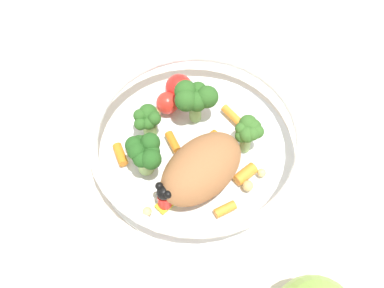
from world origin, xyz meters
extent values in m
plane|color=silver|center=(0.00, 0.00, 0.00)|extent=(2.40, 2.40, 0.00)
cylinder|color=white|center=(0.00, 0.00, 0.00)|extent=(0.22, 0.22, 0.01)
torus|color=white|center=(0.00, 0.00, 0.04)|extent=(0.23, 0.23, 0.01)
ellipsoid|color=#9E663D|center=(0.02, 0.03, 0.03)|extent=(0.11, 0.08, 0.05)
cylinder|color=#7FAD5B|center=(-0.03, -0.04, 0.02)|extent=(0.01, 0.01, 0.03)
sphere|color=#2D6023|center=(-0.01, -0.04, 0.05)|extent=(0.02, 0.02, 0.02)
sphere|color=#2D6023|center=(-0.02, -0.03, 0.05)|extent=(0.02, 0.02, 0.02)
sphere|color=#2D6023|center=(-0.03, -0.03, 0.05)|extent=(0.03, 0.03, 0.03)
sphere|color=#2D6023|center=(-0.03, -0.04, 0.05)|extent=(0.02, 0.02, 0.02)
sphere|color=#2D6023|center=(-0.02, -0.05, 0.05)|extent=(0.02, 0.02, 0.02)
cylinder|color=#8EB766|center=(-0.05, 0.03, 0.02)|extent=(0.01, 0.01, 0.02)
sphere|color=#386B28|center=(-0.04, 0.03, 0.04)|extent=(0.01, 0.01, 0.01)
sphere|color=#386B28|center=(-0.04, 0.03, 0.04)|extent=(0.02, 0.02, 0.02)
sphere|color=#386B28|center=(-0.05, 0.04, 0.05)|extent=(0.02, 0.02, 0.02)
sphere|color=#386B28|center=(-0.05, 0.04, 0.05)|extent=(0.01, 0.01, 0.01)
sphere|color=#386B28|center=(-0.05, 0.03, 0.04)|extent=(0.02, 0.02, 0.02)
sphere|color=#386B28|center=(-0.05, 0.02, 0.05)|extent=(0.02, 0.02, 0.02)
sphere|color=#386B28|center=(-0.05, 0.02, 0.04)|extent=(0.02, 0.02, 0.02)
sphere|color=#386B28|center=(-0.04, 0.02, 0.05)|extent=(0.01, 0.01, 0.01)
cylinder|color=#7FAD5B|center=(0.03, -0.05, 0.02)|extent=(0.02, 0.02, 0.02)
sphere|color=#2D6023|center=(0.04, -0.05, 0.04)|extent=(0.01, 0.01, 0.01)
sphere|color=#2D6023|center=(0.03, -0.05, 0.04)|extent=(0.01, 0.01, 0.01)
sphere|color=#2D6023|center=(0.02, -0.04, 0.04)|extent=(0.01, 0.01, 0.01)
sphere|color=#2D6023|center=(0.02, -0.05, 0.03)|extent=(0.01, 0.01, 0.01)
sphere|color=#2D6023|center=(0.02, -0.06, 0.04)|extent=(0.02, 0.02, 0.02)
sphere|color=#2D6023|center=(0.03, -0.06, 0.04)|extent=(0.01, 0.01, 0.01)
cylinder|color=#8EB766|center=(0.06, -0.01, 0.02)|extent=(0.02, 0.02, 0.03)
sphere|color=#23561E|center=(0.06, -0.02, 0.05)|extent=(0.02, 0.02, 0.02)
sphere|color=#23561E|center=(0.06, -0.01, 0.05)|extent=(0.02, 0.02, 0.02)
sphere|color=#23561E|center=(0.06, 0.00, 0.05)|extent=(0.02, 0.02, 0.02)
sphere|color=#23561E|center=(0.05, -0.01, 0.05)|extent=(0.02, 0.02, 0.02)
sphere|color=#23561E|center=(0.05, -0.01, 0.05)|extent=(0.02, 0.02, 0.02)
sphere|color=#23561E|center=(0.05, -0.02, 0.05)|extent=(0.02, 0.02, 0.02)
sphere|color=#23561E|center=(0.06, -0.02, 0.05)|extent=(0.02, 0.02, 0.02)
sphere|color=#23561E|center=(0.06, -0.02, 0.05)|extent=(0.02, 0.02, 0.02)
cube|color=yellow|center=(0.07, 0.03, 0.01)|extent=(0.02, 0.02, 0.00)
cylinder|color=red|center=(0.07, 0.03, 0.02)|extent=(0.02, 0.02, 0.02)
sphere|color=black|center=(0.07, 0.03, 0.04)|extent=(0.01, 0.01, 0.01)
sphere|color=black|center=(0.06, 0.04, 0.04)|extent=(0.01, 0.01, 0.01)
sphere|color=black|center=(0.07, 0.03, 0.04)|extent=(0.01, 0.01, 0.01)
cylinder|color=orange|center=(-0.06, -0.01, 0.01)|extent=(0.01, 0.03, 0.01)
cylinder|color=orange|center=(0.07, -0.04, 0.01)|extent=(0.02, 0.03, 0.01)
cylinder|color=orange|center=(-0.02, 0.06, 0.01)|extent=(0.03, 0.01, 0.01)
cylinder|color=orange|center=(0.02, -0.02, 0.01)|extent=(0.01, 0.03, 0.01)
cylinder|color=orange|center=(-0.01, 0.00, 0.01)|extent=(0.03, 0.02, 0.01)
cylinder|color=orange|center=(0.02, 0.08, 0.01)|extent=(0.02, 0.01, 0.01)
sphere|color=red|center=(-0.03, -0.07, 0.02)|extent=(0.03, 0.03, 0.03)
sphere|color=red|center=(-0.01, -0.07, 0.02)|extent=(0.03, 0.03, 0.03)
sphere|color=tan|center=(0.01, -0.07, 0.01)|extent=(0.01, 0.01, 0.01)
sphere|color=tan|center=(-0.03, 0.01, 0.01)|extent=(0.01, 0.01, 0.01)
sphere|color=#D1B775|center=(-0.04, 0.07, 0.01)|extent=(0.01, 0.01, 0.01)
sphere|color=#D1B775|center=(0.09, 0.03, 0.01)|extent=(0.01, 0.01, 0.01)
sphere|color=#D1B775|center=(0.06, -0.04, 0.01)|extent=(0.01, 0.01, 0.01)
sphere|color=tan|center=(-0.02, 0.03, 0.01)|extent=(0.01, 0.01, 0.01)
sphere|color=tan|center=(-0.02, 0.07, 0.01)|extent=(0.01, 0.01, 0.01)
camera|label=1|loc=(0.18, 0.23, 0.49)|focal=47.72mm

